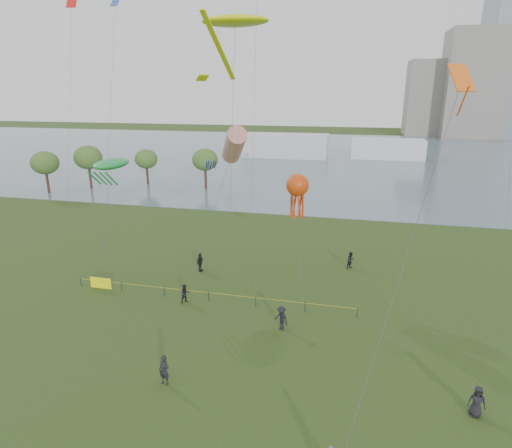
# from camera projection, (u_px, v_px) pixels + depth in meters

# --- Properties ---
(ground_plane) EXTENTS (400.00, 400.00, 0.00)m
(ground_plane) POSITION_uv_depth(u_px,v_px,m) (212.00, 426.00, 22.20)
(ground_plane) COLOR #1D310F
(lake) EXTENTS (400.00, 120.00, 0.08)m
(lake) POSITION_uv_depth(u_px,v_px,m) (332.00, 156.00, 115.15)
(lake) COLOR slate
(lake) RESTS_ON ground_plane
(building_mid) EXTENTS (20.00, 20.00, 38.00)m
(building_mid) POSITION_uv_depth(u_px,v_px,m) (472.00, 85.00, 157.10)
(building_mid) COLOR slate
(building_mid) RESTS_ON ground_plane
(building_low) EXTENTS (16.00, 18.00, 28.00)m
(building_low) POSITION_uv_depth(u_px,v_px,m) (428.00, 98.00, 167.22)
(building_low) COLOR slate
(building_low) RESTS_ON ground_plane
(pavilion_left) EXTENTS (22.00, 8.00, 6.00)m
(pavilion_left) POSITION_uv_depth(u_px,v_px,m) (285.00, 146.00, 112.23)
(pavilion_left) COLOR silver
(pavilion_left) RESTS_ON ground_plane
(pavilion_right) EXTENTS (18.00, 7.00, 5.00)m
(pavilion_right) POSITION_uv_depth(u_px,v_px,m) (387.00, 149.00, 109.50)
(pavilion_right) COLOR silver
(pavilion_right) RESTS_ON ground_plane
(trees) EXTENTS (29.49, 14.91, 7.60)m
(trees) POSITION_uv_depth(u_px,v_px,m) (119.00, 160.00, 74.72)
(trees) COLOR #352018
(trees) RESTS_ON ground_plane
(fence) EXTENTS (24.07, 0.07, 1.05)m
(fence) POSITION_uv_depth(u_px,v_px,m) (141.00, 287.00, 36.67)
(fence) COLOR black
(fence) RESTS_ON ground_plane
(spectator_a) EXTENTS (0.99, 0.99, 1.61)m
(spectator_a) POSITION_uv_depth(u_px,v_px,m) (185.00, 294.00, 34.98)
(spectator_a) COLOR black
(spectator_a) RESTS_ON ground_plane
(spectator_b) EXTENTS (1.37, 1.25, 1.85)m
(spectator_b) POSITION_uv_depth(u_px,v_px,m) (281.00, 318.00, 30.97)
(spectator_b) COLOR black
(spectator_b) RESTS_ON ground_plane
(spectator_c) EXTENTS (0.66, 1.15, 1.85)m
(spectator_c) POSITION_uv_depth(u_px,v_px,m) (200.00, 262.00, 41.11)
(spectator_c) COLOR black
(spectator_c) RESTS_ON ground_plane
(spectator_d) EXTENTS (0.92, 0.65, 1.79)m
(spectator_d) POSITION_uv_depth(u_px,v_px,m) (477.00, 401.00, 22.70)
(spectator_d) COLOR black
(spectator_d) RESTS_ON ground_plane
(spectator_f) EXTENTS (0.77, 0.60, 1.89)m
(spectator_f) POSITION_uv_depth(u_px,v_px,m) (164.00, 370.00, 25.16)
(spectator_f) COLOR black
(spectator_f) RESTS_ON ground_plane
(spectator_g) EXTENTS (1.03, 1.04, 1.70)m
(spectator_g) POSITION_uv_depth(u_px,v_px,m) (351.00, 260.00, 41.78)
(spectator_g) COLOR black
(spectator_g) RESTS_ON ground_plane
(kite_stingray) EXTENTS (5.54, 10.21, 22.43)m
(kite_stingray) POSITION_uv_depth(u_px,v_px,m) (235.00, 22.00, 33.92)
(kite_stingray) COLOR #3F3F42
(kite_windsock) EXTENTS (5.30, 5.68, 13.94)m
(kite_windsock) POSITION_uv_depth(u_px,v_px,m) (234.00, 145.00, 37.87)
(kite_windsock) COLOR #3F3F42
(kite_creature) EXTENTS (2.45, 5.77, 10.95)m
(kite_creature) POSITION_uv_depth(u_px,v_px,m) (111.00, 164.00, 37.77)
(kite_creature) COLOR #3F3F42
(kite_octopus) EXTENTS (2.24, 5.71, 9.96)m
(kite_octopus) POSITION_uv_depth(u_px,v_px,m) (298.00, 186.00, 36.54)
(kite_octopus) COLOR #3F3F42
(kite_delta) EXTENTS (5.56, 9.88, 17.85)m
(kite_delta) POSITION_uv_depth(u_px,v_px,m) (456.00, 100.00, 19.12)
(kite_delta) COLOR #3F3F42
(small_kites) EXTENTS (44.50, 12.39, 14.18)m
(small_kites) POSITION_uv_depth(u_px,v_px,m) (225.00, 0.00, 33.95)
(small_kites) COLOR red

